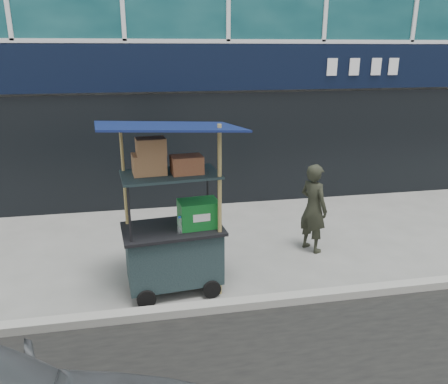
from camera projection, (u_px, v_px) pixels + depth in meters
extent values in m
plane|color=slate|center=(282.00, 295.00, 6.05)|extent=(80.00, 80.00, 0.00)
cube|color=#98978F|center=(287.00, 299.00, 5.84)|extent=(80.00, 0.18, 0.12)
cube|color=black|center=(228.00, 68.00, 8.75)|extent=(15.68, 0.06, 0.90)
cube|color=black|center=(228.00, 150.00, 9.32)|extent=(15.68, 0.04, 2.40)
cube|color=black|center=(174.00, 255.00, 6.06)|extent=(1.33, 0.86, 0.74)
cylinder|color=black|center=(147.00, 299.00, 5.71)|extent=(0.26, 0.08, 0.25)
cylinder|color=black|center=(212.00, 289.00, 5.95)|extent=(0.26, 0.08, 0.25)
cube|color=black|center=(173.00, 229.00, 5.94)|extent=(1.43, 0.95, 0.04)
cylinder|color=black|center=(129.00, 216.00, 5.38)|extent=(0.03, 0.03, 0.79)
cylinder|color=black|center=(220.00, 207.00, 5.69)|extent=(0.03, 0.03, 0.79)
cylinder|color=black|center=(126.00, 200.00, 5.96)|extent=(0.03, 0.03, 0.79)
cylinder|color=black|center=(208.00, 192.00, 6.27)|extent=(0.03, 0.03, 0.79)
cube|color=black|center=(170.00, 175.00, 5.70)|extent=(1.33, 0.86, 0.03)
cylinder|color=olive|center=(220.00, 214.00, 5.73)|extent=(0.06, 0.06, 2.37)
cylinder|color=olive|center=(126.00, 210.00, 6.01)|extent=(0.05, 0.05, 2.27)
cube|color=#0B1240|center=(169.00, 126.00, 5.51)|extent=(1.91, 1.44, 0.21)
cube|color=#0D581A|center=(199.00, 213.00, 5.93)|extent=(0.56, 0.42, 0.37)
cylinder|color=silver|center=(180.00, 225.00, 5.73)|extent=(0.08, 0.08, 0.21)
cylinder|color=#1846B4|center=(180.00, 217.00, 5.69)|extent=(0.04, 0.04, 0.02)
cube|color=brown|center=(149.00, 164.00, 5.64)|extent=(0.45, 0.36, 0.26)
cube|color=brown|center=(187.00, 165.00, 5.67)|extent=(0.43, 0.33, 0.23)
cube|color=brown|center=(151.00, 146.00, 5.55)|extent=(0.39, 0.31, 0.21)
imported|color=#25281D|center=(313.00, 208.00, 7.21)|extent=(0.56, 0.65, 1.50)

